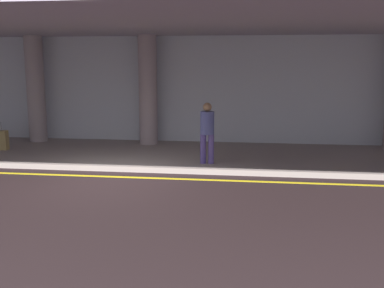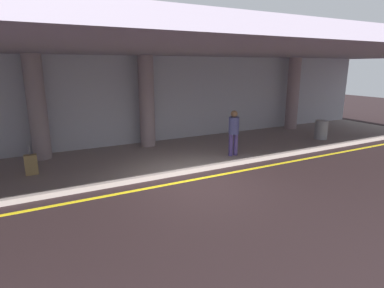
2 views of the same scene
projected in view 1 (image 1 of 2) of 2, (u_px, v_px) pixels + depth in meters
ground_plane at (108, 181)px, 11.36m from camera, size 60.00×60.00×0.00m
sidewalk at (138, 154)px, 14.37m from camera, size 26.00×4.20×0.15m
lane_stripe_yellow at (113, 177)px, 11.81m from camera, size 26.00×0.14×0.01m
support_column_far_left at (36, 89)px, 15.98m from camera, size 0.62×0.62×3.65m
support_column_left_mid at (148, 90)px, 15.47m from camera, size 0.62×0.62×3.65m
ceiling_overhang at (131, 26)px, 13.20m from camera, size 28.00×13.20×0.30m
terminal_back_wall at (153, 91)px, 16.24m from camera, size 26.00×0.30×3.80m
traveler_with_luggage at (207, 129)px, 12.53m from camera, size 0.38×0.38×1.68m
suitcase_upright_secondary at (2, 140)px, 14.62m from camera, size 0.36×0.22×0.90m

